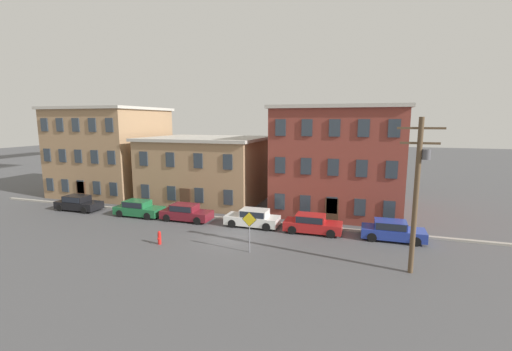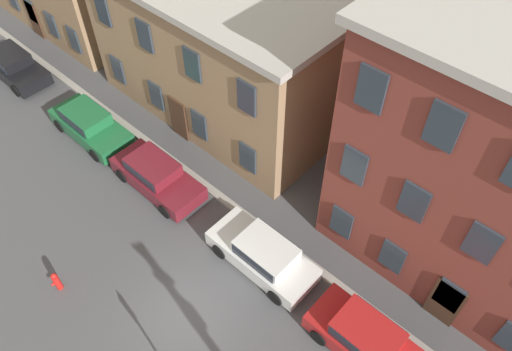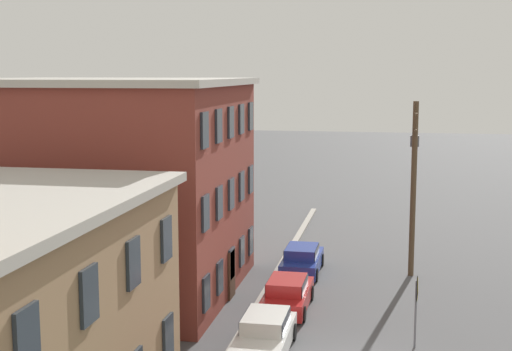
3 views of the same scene
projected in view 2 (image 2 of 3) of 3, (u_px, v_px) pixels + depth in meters
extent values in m
plane|color=#4C4C4F|center=(190.00, 313.00, 18.16)|extent=(200.00, 200.00, 0.00)
cube|color=#9E998E|center=(271.00, 235.00, 20.26)|extent=(56.00, 0.36, 0.16)
cube|color=#2D3842|center=(31.00, 11.00, 28.44)|extent=(0.90, 0.10, 1.40)
cube|color=#2D3842|center=(52.00, 25.00, 27.50)|extent=(0.90, 0.10, 1.40)
cube|color=#2D3842|center=(74.00, 40.00, 26.57)|extent=(0.90, 0.10, 1.40)
cube|color=#472D1E|center=(34.00, 19.00, 28.84)|extent=(1.10, 0.10, 2.20)
cube|color=#9E7A56|center=(250.00, 34.00, 24.04)|extent=(11.86, 9.75, 6.55)
cube|color=#2D3842|center=(118.00, 70.00, 24.87)|extent=(0.90, 0.10, 1.40)
cube|color=#2D3842|center=(102.00, 10.00, 22.40)|extent=(0.90, 0.10, 1.40)
cube|color=#2D3842|center=(156.00, 96.00, 23.56)|extent=(0.90, 0.10, 1.40)
cube|color=#2D3842|center=(145.00, 36.00, 21.09)|extent=(0.90, 0.10, 1.40)
cube|color=#2D3842|center=(199.00, 125.00, 22.25)|extent=(0.90, 0.10, 1.40)
cube|color=#2D3842|center=(192.00, 65.00, 19.77)|extent=(0.90, 0.10, 1.40)
cube|color=#2D3842|center=(248.00, 158.00, 20.94)|extent=(0.90, 0.10, 1.40)
cube|color=#2D3842|center=(247.00, 98.00, 18.46)|extent=(0.90, 0.10, 1.40)
cube|color=#472D1E|center=(179.00, 119.00, 23.32)|extent=(1.10, 0.10, 2.20)
cube|color=#2D3842|center=(341.00, 222.00, 18.82)|extent=(0.90, 0.10, 1.40)
cube|color=#2D3842|center=(354.00, 166.00, 16.39)|extent=(0.90, 0.10, 1.40)
cube|color=#2D3842|center=(371.00, 89.00, 13.97)|extent=(0.90, 0.10, 1.40)
cube|color=#2D3842|center=(392.00, 257.00, 17.83)|extent=(0.90, 0.10, 1.40)
cube|color=#2D3842|center=(414.00, 202.00, 15.41)|extent=(0.90, 0.10, 1.40)
cube|color=#2D3842|center=(443.00, 127.00, 12.98)|extent=(0.90, 0.10, 1.40)
cube|color=#2D3842|center=(449.00, 296.00, 16.84)|extent=(0.90, 0.10, 1.40)
cube|color=#2D3842|center=(481.00, 244.00, 14.42)|extent=(0.90, 0.10, 1.40)
cube|color=#472D1E|center=(445.00, 303.00, 17.23)|extent=(1.10, 0.10, 2.20)
cube|color=black|center=(15.00, 68.00, 26.75)|extent=(4.40, 1.80, 0.70)
cube|color=black|center=(9.00, 57.00, 26.36)|extent=(2.20, 1.51, 0.55)
cube|color=#1E232D|center=(9.00, 57.00, 26.36)|extent=(2.02, 1.58, 0.48)
cylinder|color=black|center=(45.00, 75.00, 26.67)|extent=(0.66, 0.22, 0.66)
cylinder|color=black|center=(16.00, 90.00, 25.85)|extent=(0.66, 0.22, 0.66)
cylinder|color=black|center=(17.00, 53.00, 27.95)|extent=(0.66, 0.22, 0.66)
cube|color=#1E6638|center=(91.00, 128.00, 23.74)|extent=(4.40, 1.80, 0.70)
cube|color=#1E6638|center=(85.00, 116.00, 23.36)|extent=(2.20, 1.51, 0.55)
cube|color=#1E232D|center=(85.00, 116.00, 23.36)|extent=(2.02, 1.58, 0.48)
cylinder|color=black|center=(125.00, 136.00, 23.66)|extent=(0.66, 0.22, 0.66)
cylinder|color=black|center=(96.00, 155.00, 22.84)|extent=(0.66, 0.22, 0.66)
cylinder|color=black|center=(89.00, 108.00, 24.94)|extent=(0.66, 0.22, 0.66)
cylinder|color=black|center=(60.00, 126.00, 24.12)|extent=(0.66, 0.22, 0.66)
cube|color=maroon|center=(158.00, 179.00, 21.66)|extent=(4.40, 1.80, 0.70)
cube|color=maroon|center=(153.00, 167.00, 21.27)|extent=(2.20, 1.51, 0.55)
cube|color=#1E232D|center=(153.00, 167.00, 21.27)|extent=(2.02, 1.58, 0.48)
cylinder|color=black|center=(195.00, 188.00, 21.58)|extent=(0.66, 0.22, 0.66)
cylinder|color=black|center=(166.00, 211.00, 20.76)|extent=(0.66, 0.22, 0.66)
cylinder|color=black|center=(152.00, 155.00, 22.86)|extent=(0.66, 0.22, 0.66)
cylinder|color=black|center=(123.00, 175.00, 22.04)|extent=(0.66, 0.22, 0.66)
cube|color=silver|center=(262.00, 256.00, 19.11)|extent=(4.40, 1.80, 0.70)
cube|color=silver|center=(266.00, 250.00, 18.54)|extent=(2.20, 1.51, 0.55)
cube|color=#1E232D|center=(266.00, 250.00, 18.54)|extent=(2.02, 1.58, 0.48)
cylinder|color=black|center=(220.00, 251.00, 19.49)|extent=(0.66, 0.22, 0.66)
cylinder|color=black|center=(250.00, 225.00, 20.31)|extent=(0.66, 0.22, 0.66)
cylinder|color=black|center=(276.00, 297.00, 18.21)|extent=(0.66, 0.22, 0.66)
cylinder|color=black|center=(305.00, 267.00, 19.03)|extent=(0.66, 0.22, 0.66)
cube|color=#B21E1E|center=(369.00, 344.00, 16.84)|extent=(4.40, 1.80, 0.70)
cube|color=#B21E1E|center=(367.00, 333.00, 16.46)|extent=(2.20, 1.51, 0.55)
cube|color=#1E232D|center=(367.00, 333.00, 16.46)|extent=(2.02, 1.58, 0.48)
cylinder|color=black|center=(348.00, 303.00, 18.04)|extent=(0.66, 0.22, 0.66)
cylinder|color=black|center=(319.00, 337.00, 17.22)|extent=(0.66, 0.22, 0.66)
cylinder|color=red|center=(57.00, 282.00, 18.52)|extent=(0.24, 0.24, 0.80)
sphere|color=red|center=(54.00, 276.00, 18.18)|extent=(0.22, 0.22, 0.22)
cylinder|color=red|center=(53.00, 284.00, 18.40)|extent=(0.10, 0.12, 0.10)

